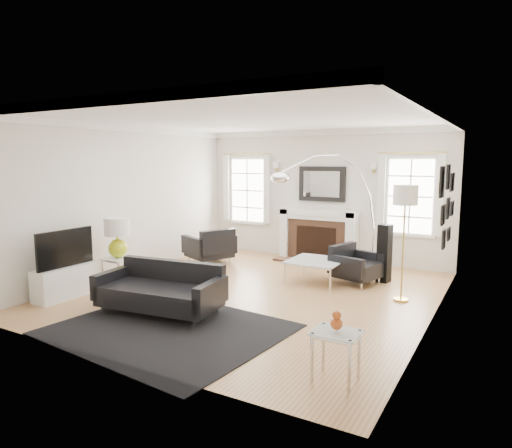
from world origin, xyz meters
The scene contains 25 objects.
floor centered at (0.00, 0.00, 0.00)m, with size 6.00×6.00×0.00m, color #9F6C42.
back_wall centered at (0.00, 3.00, 1.40)m, with size 5.50×0.04×2.80m, color silver.
front_wall centered at (0.00, -3.00, 1.40)m, with size 5.50×0.04×2.80m, color silver.
left_wall centered at (-2.75, 0.00, 1.40)m, with size 0.04×6.00×2.80m, color silver.
right_wall centered at (2.75, 0.00, 1.40)m, with size 0.04×6.00×2.80m, color silver.
ceiling centered at (0.00, 0.00, 2.80)m, with size 5.50×6.00×0.02m, color white.
crown_molding centered at (0.00, 0.00, 2.74)m, with size 5.50×6.00×0.12m, color white.
fireplace centered at (0.00, 2.79, 0.54)m, with size 1.70×0.69×1.11m.
mantel_mirror centered at (0.00, 2.95, 1.65)m, with size 1.05×0.07×0.75m.
window_left centered at (-1.85, 2.95, 1.46)m, with size 1.24×0.15×1.62m.
window_right centered at (1.85, 2.95, 1.46)m, with size 1.24×0.15×1.62m.
gallery_wall centered at (2.72, 1.30, 1.53)m, with size 0.04×1.73×1.29m.
tv_unit centered at (-2.44, -1.70, 0.33)m, with size 0.35×1.00×1.09m.
area_rug centered at (-0.12, -1.98, 0.01)m, with size 2.77×2.31×0.01m, color black.
sofa centered at (-0.64, -1.49, 0.32)m, with size 1.86×1.02×0.58m.
armchair_left centered at (-1.88, 1.45, 0.34)m, with size 1.10×1.16×0.61m.
armchair_right centered at (1.24, 1.44, 0.30)m, with size 0.91×0.97×0.54m.
coffee_table centered at (0.65, 1.10, 0.38)m, with size 0.92×0.92×0.41m.
side_table_left centered at (-2.20, -0.81, 0.40)m, with size 0.46×0.46×0.51m.
nesting_table centered at (2.20, -2.22, 0.39)m, with size 0.45×0.38×0.50m.
gourd_lamp centered at (-2.20, -0.81, 0.90)m, with size 0.43×0.43×0.69m.
orange_vase centered at (2.20, -2.22, 0.60)m, with size 0.12×0.12×0.19m.
arc_floor_lamp centered at (0.70, 1.50, 1.27)m, with size 1.65×1.53×2.34m.
stick_floor_lamp centered at (2.20, 0.74, 1.54)m, with size 0.36×0.36×1.78m.
speaker_tower centered at (1.68, 1.74, 0.52)m, with size 0.21×0.21×1.03m, color black.
Camera 1 is at (3.61, -6.29, 2.15)m, focal length 32.00 mm.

